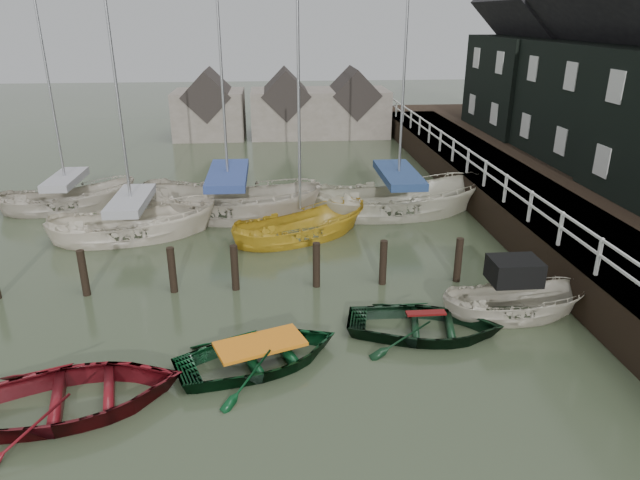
{
  "coord_description": "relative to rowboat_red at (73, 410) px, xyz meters",
  "views": [
    {
      "loc": [
        -0.01,
        -12.34,
        7.59
      ],
      "look_at": [
        1.33,
        3.23,
        1.4
      ],
      "focal_mm": 32.0,
      "sensor_mm": 36.0,
      "label": 1
    }
  ],
  "objects": [
    {
      "name": "rowboat_red",
      "position": [
        0.0,
        0.0,
        0.0
      ],
      "size": [
        5.13,
        4.17,
        0.93
      ],
      "primitive_type": "imported",
      "rotation": [
        0.0,
        0.0,
        1.8
      ],
      "color": "#580C12",
      "rests_on": "ground"
    },
    {
      "name": "far_sheds",
      "position": [
        5.1,
        28.31,
        1.86
      ],
      "size": [
        14.0,
        4.08,
        4.39
      ],
      "color": "#665B51",
      "rests_on": "ground"
    },
    {
      "name": "sailboat_e",
      "position": [
        -4.27,
        13.51,
        0.07
      ],
      "size": [
        5.77,
        3.43,
        10.36
      ],
      "rotation": [
        0.0,
        0.0,
        1.84
      ],
      "color": "#B9AE9E",
      "rests_on": "ground"
    },
    {
      "name": "sailboat_b",
      "position": [
        2.5,
        11.95,
        0.06
      ],
      "size": [
        7.97,
        4.59,
        11.49
      ],
      "rotation": [
        0.0,
        0.0,
        1.32
      ],
      "color": "beige",
      "rests_on": "ground"
    },
    {
      "name": "rowboat_green",
      "position": [
        3.85,
        1.32,
        0.0
      ],
      "size": [
        4.61,
        3.95,
        0.8
      ],
      "primitive_type": "imported",
      "rotation": [
        0.0,
        0.0,
        1.93
      ],
      "color": "black",
      "rests_on": "ground"
    },
    {
      "name": "rowboat_dkgreen",
      "position": [
        7.99,
        2.32,
        0.0
      ],
      "size": [
        4.4,
        3.54,
        0.81
      ],
      "primitive_type": "imported",
      "rotation": [
        0.0,
        0.0,
        1.37
      ],
      "color": "black",
      "rests_on": "ground"
    },
    {
      "name": "pier",
      "position": [
        13.74,
        12.31,
        0.71
      ],
      "size": [
        3.04,
        32.0,
        2.7
      ],
      "color": "black",
      "rests_on": "ground"
    },
    {
      "name": "sailboat_c",
      "position": [
        5.21,
        9.37,
        0.02
      ],
      "size": [
        5.67,
        3.99,
        9.24
      ],
      "rotation": [
        0.0,
        0.0,
        1.99
      ],
      "color": "gold",
      "rests_on": "ground"
    },
    {
      "name": "sailboat_d",
      "position": [
        9.29,
        11.76,
        0.06
      ],
      "size": [
        7.28,
        3.17,
        12.71
      ],
      "rotation": [
        0.0,
        0.0,
        1.64
      ],
      "color": "beige",
      "rests_on": "ground"
    },
    {
      "name": "land_strip",
      "position": [
        19.27,
        12.31,
        0.0
      ],
      "size": [
        14.0,
        38.0,
        1.5
      ],
      "primitive_type": "cube",
      "color": "black",
      "rests_on": "ground"
    },
    {
      "name": "motorboat",
      "position": [
        10.58,
        3.05,
        0.11
      ],
      "size": [
        3.92,
        1.49,
        2.35
      ],
      "rotation": [
        0.0,
        0.0,
        1.57
      ],
      "color": "#BEB6A2",
      "rests_on": "ground"
    },
    {
      "name": "mooring_pilings",
      "position": [
        3.15,
        5.31,
        0.5
      ],
      "size": [
        13.72,
        0.22,
        1.8
      ],
      "color": "black",
      "rests_on": "ground"
    },
    {
      "name": "ground",
      "position": [
        4.27,
        2.31,
        0.0
      ],
      "size": [
        120.0,
        120.0,
        0.0
      ],
      "primitive_type": "plane",
      "color": "#303A25",
      "rests_on": "ground"
    },
    {
      "name": "sailboat_a",
      "position": [
        -0.83,
        9.95,
        0.06
      ],
      "size": [
        6.35,
        3.49,
        10.43
      ],
      "rotation": [
        0.0,
        0.0,
        1.79
      ],
      "color": "beige",
      "rests_on": "ground"
    }
  ]
}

